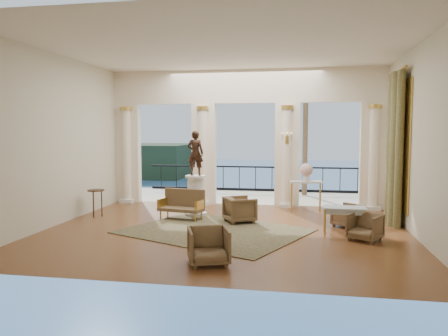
% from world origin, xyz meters
% --- Properties ---
extents(floor, '(9.00, 9.00, 0.00)m').
position_xyz_m(floor, '(0.00, 0.00, 0.00)').
color(floor, '#4F2C14').
rests_on(floor, ground).
extents(room_walls, '(9.00, 9.00, 9.00)m').
position_xyz_m(room_walls, '(0.00, -1.12, 2.88)').
color(room_walls, beige).
rests_on(room_walls, ground).
extents(arcade, '(9.00, 0.56, 4.50)m').
position_xyz_m(arcade, '(-0.00, 3.82, 2.58)').
color(arcade, white).
rests_on(arcade, ground).
extents(terrace, '(10.00, 3.60, 0.10)m').
position_xyz_m(terrace, '(0.00, 5.80, -0.05)').
color(terrace, beige).
rests_on(terrace, ground).
extents(balustrade, '(9.00, 0.06, 1.03)m').
position_xyz_m(balustrade, '(0.00, 7.40, 0.41)').
color(balustrade, black).
rests_on(balustrade, terrace).
extents(palm_tree, '(2.00, 2.00, 4.50)m').
position_xyz_m(palm_tree, '(2.00, 6.60, 4.09)').
color(palm_tree, '#4C3823').
rests_on(palm_tree, terrace).
extents(headland, '(22.00, 18.00, 6.00)m').
position_xyz_m(headland, '(-30.00, 70.00, -3.00)').
color(headland, black).
rests_on(headland, sea).
extents(sea, '(160.00, 160.00, 0.00)m').
position_xyz_m(sea, '(0.00, 60.00, -6.00)').
color(sea, '#1F5794').
rests_on(sea, ground).
extents(curtain, '(0.33, 1.40, 4.09)m').
position_xyz_m(curtain, '(4.28, 1.50, 2.02)').
color(curtain, brown).
rests_on(curtain, ground).
extents(window_frame, '(0.04, 1.60, 3.40)m').
position_xyz_m(window_frame, '(4.47, 1.50, 2.10)').
color(window_frame, gold).
rests_on(window_frame, room_walls).
extents(wall_sconce, '(0.30, 0.11, 0.33)m').
position_xyz_m(wall_sconce, '(1.40, 3.51, 2.23)').
color(wall_sconce, gold).
rests_on(wall_sconce, arcade).
extents(rug, '(5.11, 4.64, 0.02)m').
position_xyz_m(rug, '(-0.24, -0.15, 0.01)').
color(rug, '#2C3317').
rests_on(rug, ground).
extents(armchair_a, '(0.92, 0.89, 0.76)m').
position_xyz_m(armchair_a, '(0.17, -2.80, 0.38)').
color(armchair_a, '#423220').
rests_on(armchair_a, ground).
extents(armchair_b, '(0.89, 0.87, 0.68)m').
position_xyz_m(armchair_b, '(3.30, -0.44, 0.34)').
color(armchair_b, '#423220').
rests_on(armchair_b, ground).
extents(armchair_c, '(0.86, 0.87, 0.66)m').
position_xyz_m(armchair_c, '(3.05, 0.97, 0.33)').
color(armchair_c, '#423220').
rests_on(armchair_c, ground).
extents(armchair_d, '(0.98, 1.00, 0.77)m').
position_xyz_m(armchair_d, '(0.22, 1.05, 0.39)').
color(armchair_d, '#423220').
rests_on(armchair_d, ground).
extents(settee, '(1.34, 0.78, 0.83)m').
position_xyz_m(settee, '(-1.45, 1.26, 0.41)').
color(settee, '#423220').
rests_on(settee, ground).
extents(game_table, '(1.00, 0.56, 0.68)m').
position_xyz_m(game_table, '(2.88, 0.01, 0.61)').
color(game_table, '#A9C1D6').
rests_on(game_table, ground).
extents(pedestal, '(0.65, 0.65, 1.19)m').
position_xyz_m(pedestal, '(-1.20, 1.80, 0.57)').
color(pedestal, silver).
rests_on(pedestal, ground).
extents(statue, '(0.49, 0.33, 1.31)m').
position_xyz_m(statue, '(-1.20, 1.80, 1.84)').
color(statue, black).
rests_on(statue, pedestal).
extents(console_table, '(1.03, 0.55, 0.93)m').
position_xyz_m(console_table, '(2.01, 3.14, 0.77)').
color(console_table, silver).
rests_on(console_table, ground).
extents(urn, '(0.42, 0.42, 0.55)m').
position_xyz_m(urn, '(2.01, 3.14, 1.25)').
color(urn, white).
rests_on(urn, console_table).
extents(side_table, '(0.49, 0.49, 0.79)m').
position_xyz_m(side_table, '(-4.00, 1.10, 0.68)').
color(side_table, black).
rests_on(side_table, ground).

